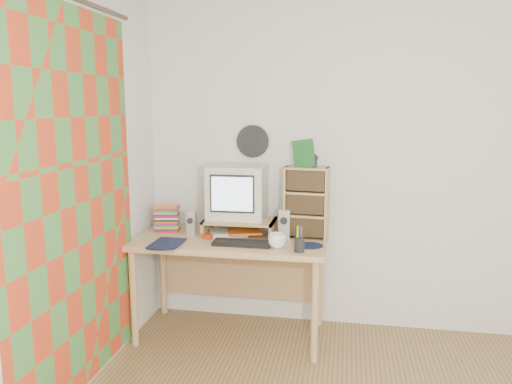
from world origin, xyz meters
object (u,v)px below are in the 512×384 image
at_px(desk, 232,253).
at_px(mug, 277,241).
at_px(keyboard, 242,243).
at_px(dvd_stack, 167,214).
at_px(diary, 153,241).
at_px(crt_monitor, 237,192).
at_px(cd_rack, 307,202).

height_order(desk, mug, mug).
distance_m(desk, keyboard, 0.30).
xyz_separation_m(dvd_stack, diary, (0.04, -0.40, -0.10)).
bearing_deg(mug, diary, -174.92).
relative_size(keyboard, mug, 3.24).
bearing_deg(desk, diary, -146.06).
bearing_deg(mug, crt_monitor, 136.18).
relative_size(desk, cd_rack, 2.70).
bearing_deg(dvd_stack, diary, -94.55).
height_order(crt_monitor, dvd_stack, crt_monitor).
distance_m(desk, mug, 0.48).
bearing_deg(mug, keyboard, 174.57).
height_order(keyboard, dvd_stack, dvd_stack).
height_order(dvd_stack, cd_rack, cd_rack).
distance_m(dvd_stack, diary, 0.41).
bearing_deg(crt_monitor, desk, -102.58).
bearing_deg(crt_monitor, dvd_stack, -178.95).
bearing_deg(cd_rack, desk, -167.94).
distance_m(keyboard, mug, 0.25).
height_order(dvd_stack, mug, dvd_stack).
height_order(crt_monitor, mug, crt_monitor).
xyz_separation_m(crt_monitor, diary, (-0.51, -0.42, -0.29)).
bearing_deg(dvd_stack, cd_rack, -10.83).
relative_size(crt_monitor, cd_rack, 0.80).
relative_size(desk, dvd_stack, 5.54).
height_order(keyboard, diary, diary).
distance_m(cd_rack, diary, 1.12).
relative_size(crt_monitor, dvd_stack, 1.64).
distance_m(desk, cd_rack, 0.67).
bearing_deg(cd_rack, crt_monitor, -177.19).
bearing_deg(keyboard, dvd_stack, 155.91).
height_order(desk, dvd_stack, dvd_stack).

